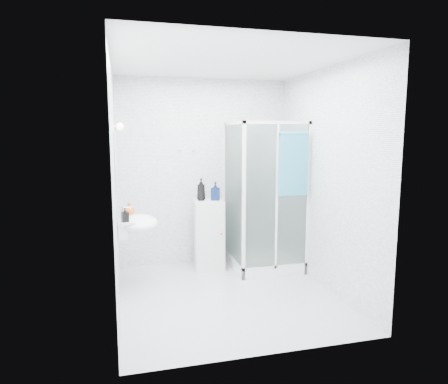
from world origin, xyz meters
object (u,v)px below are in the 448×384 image
object	(u,v)px
wall_basin	(136,224)
soap_dispenser_orange	(129,209)
shower_enclosure	(260,237)
storage_cabinet	(209,234)
hand_towel	(293,162)
soap_dispenser_black	(125,215)
shampoo_bottle_a	(201,189)
shampoo_bottle_b	(215,191)

from	to	relation	value
wall_basin	soap_dispenser_orange	world-z (taller)	soap_dispenser_orange
shower_enclosure	storage_cabinet	xyz separation A→B (m)	(-0.67, 0.23, 0.03)
soap_dispenser_orange	hand_towel	bearing A→B (deg)	-7.22
soap_dispenser_black	shampoo_bottle_a	bearing A→B (deg)	35.27
shower_enclosure	wall_basin	world-z (taller)	shower_enclosure
hand_towel	soap_dispenser_black	bearing A→B (deg)	-177.79
shower_enclosure	soap_dispenser_black	xyz separation A→B (m)	(-1.78, -0.48, 0.50)
hand_towel	shampoo_bottle_b	xyz separation A→B (m)	(-0.86, 0.61, -0.42)
wall_basin	storage_cabinet	size ratio (longest dim) A/B	0.59
wall_basin	shampoo_bottle_b	xyz separation A→B (m)	(1.08, 0.53, 0.28)
shower_enclosure	hand_towel	xyz separation A→B (m)	(0.28, -0.40, 1.04)
shower_enclosure	storage_cabinet	bearing A→B (deg)	160.62
shower_enclosure	soap_dispenser_orange	bearing A→B (deg)	-175.13
wall_basin	soap_dispenser_black	world-z (taller)	soap_dispenser_black
soap_dispenser_orange	soap_dispenser_black	distance (m)	0.34
wall_basin	soap_dispenser_orange	size ratio (longest dim) A/B	3.47
wall_basin	hand_towel	world-z (taller)	hand_towel
wall_basin	shampoo_bottle_b	size ratio (longest dim) A/B	2.28
soap_dispenser_orange	soap_dispenser_black	size ratio (longest dim) A/B	1.00
storage_cabinet	soap_dispenser_orange	distance (m)	1.22
shower_enclosure	hand_towel	bearing A→B (deg)	-55.41
soap_dispenser_orange	shower_enclosure	bearing A→B (deg)	4.87
hand_towel	soap_dispenser_black	distance (m)	2.13
storage_cabinet	hand_towel	xyz separation A→B (m)	(0.94, -0.64, 1.02)
shampoo_bottle_b	soap_dispenser_orange	distance (m)	1.21
wall_basin	soap_dispenser_black	bearing A→B (deg)	-127.01
hand_towel	soap_dispenser_orange	distance (m)	2.09
shampoo_bottle_a	shampoo_bottle_b	distance (m)	0.20
shower_enclosure	shampoo_bottle_b	xyz separation A→B (m)	(-0.58, 0.21, 0.63)
wall_basin	soap_dispenser_black	size ratio (longest dim) A/B	3.45
shampoo_bottle_b	soap_dispenser_black	world-z (taller)	shampoo_bottle_b
hand_towel	shampoo_bottle_b	bearing A→B (deg)	144.38
soap_dispenser_orange	soap_dispenser_black	xyz separation A→B (m)	(-0.05, -0.33, 0.00)
hand_towel	shampoo_bottle_a	distance (m)	1.29
storage_cabinet	shower_enclosure	bearing A→B (deg)	-14.15
shower_enclosure	shampoo_bottle_a	bearing A→B (deg)	163.25
shampoo_bottle_b	soap_dispenser_orange	world-z (taller)	shampoo_bottle_b
wall_basin	shampoo_bottle_a	world-z (taller)	shampoo_bottle_a
shower_enclosure	wall_basin	xyz separation A→B (m)	(-1.66, -0.32, 0.35)
shower_enclosure	shampoo_bottle_b	size ratio (longest dim) A/B	8.14
storage_cabinet	soap_dispenser_black	xyz separation A→B (m)	(-1.11, -0.71, 0.47)
storage_cabinet	shampoo_bottle_b	xyz separation A→B (m)	(0.09, -0.02, 0.60)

